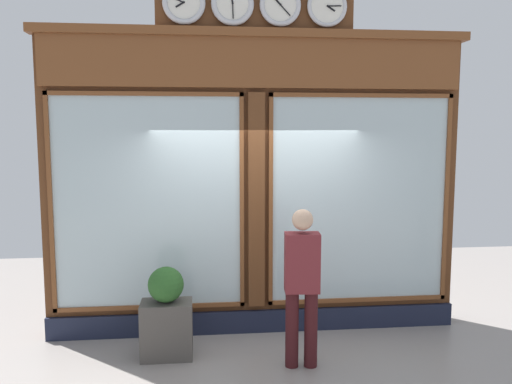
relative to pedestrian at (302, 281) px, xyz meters
name	(u,v)px	position (x,y,z in m)	size (l,w,h in m)	color
shop_facade	(255,180)	(0.38, -1.13, 0.96)	(5.15, 0.42, 4.27)	#5B3319
pedestrian	(302,281)	(0.00, 0.00, 0.00)	(0.38, 0.25, 1.69)	#3A1316
planter_box	(167,329)	(1.43, -0.38, -0.62)	(0.56, 0.36, 0.63)	#4C4742
planter_shrub	(166,285)	(1.43, -0.38, -0.11)	(0.39, 0.39, 0.39)	#285623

